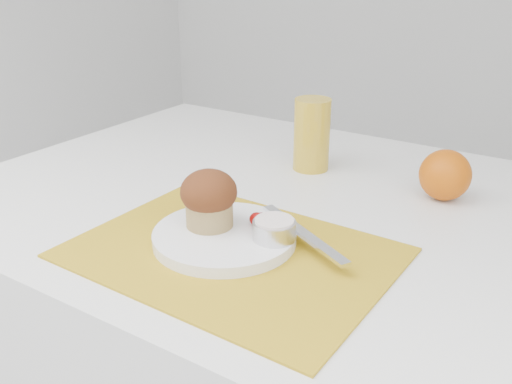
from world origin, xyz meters
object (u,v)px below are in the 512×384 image
Objects in this scene: plate at (225,236)px; juice_glass at (312,135)px; muffin at (209,198)px; orange at (445,175)px.

plate is 1.50× the size of juice_glass.
plate is 0.06m from muffin.
orange is at bearing 57.27° from plate.
orange is at bearing -1.46° from juice_glass.
muffin is (-0.24, -0.32, 0.02)m from orange.
orange is 0.63× the size of juice_glass.
muffin is at bearing -87.98° from juice_glass.
muffin is (-0.03, 0.00, 0.05)m from plate.
juice_glass is at bearing 96.94° from plate.
plate is 0.34m from juice_glass.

